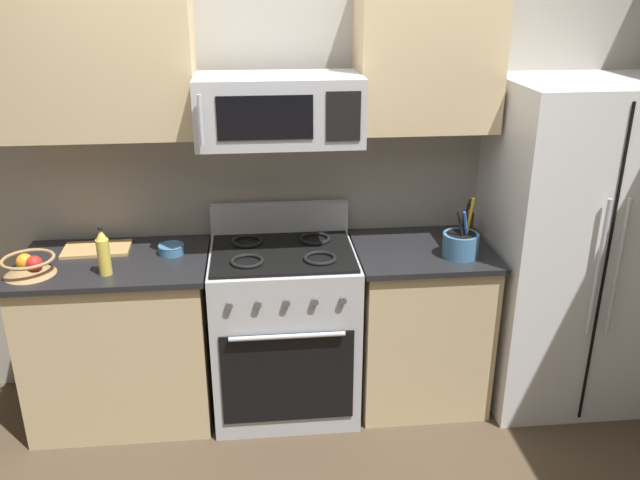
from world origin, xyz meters
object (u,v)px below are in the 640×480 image
at_px(cutting_board, 97,249).
at_px(prep_bowl, 171,249).
at_px(utensil_crock, 461,244).
at_px(bottle_oil, 103,253).
at_px(range_oven, 284,327).
at_px(bottle_soy, 468,222).
at_px(microwave, 279,109).
at_px(fruit_basket, 29,265).
at_px(refrigerator, 571,247).

bearing_deg(cutting_board, prep_bowl, -12.04).
distance_m(utensil_crock, cutting_board, 1.90).
bearing_deg(bottle_oil, range_oven, 11.08).
distance_m(range_oven, prep_bowl, 0.74).
bearing_deg(prep_bowl, utensil_crock, -6.95).
distance_m(cutting_board, bottle_soy, 2.00).
distance_m(microwave, fruit_basket, 1.42).
distance_m(fruit_basket, bottle_soy, 2.27).
bearing_deg(refrigerator, range_oven, 179.37).
bearing_deg(range_oven, utensil_crock, -7.76).
xyz_separation_m(range_oven, prep_bowl, (-0.57, 0.06, 0.46)).
bearing_deg(cutting_board, refrigerator, -3.59).
bearing_deg(prep_bowl, bottle_soy, 2.55).
relative_size(microwave, fruit_basket, 3.18).
bearing_deg(cutting_board, fruit_basket, -132.55).
distance_m(range_oven, microwave, 1.18).
xyz_separation_m(fruit_basket, bottle_soy, (2.25, 0.26, 0.04)).
bearing_deg(microwave, range_oven, -90.00).
bearing_deg(range_oven, microwave, 90.00).
bearing_deg(bottle_oil, microwave, 12.85).
relative_size(utensil_crock, bottle_oil, 1.29).
distance_m(cutting_board, prep_bowl, 0.41).
bearing_deg(refrigerator, bottle_soy, 164.87).
distance_m(utensil_crock, bottle_oil, 1.77).
xyz_separation_m(range_oven, bottle_oil, (-0.86, -0.17, 0.55)).
bearing_deg(bottle_soy, fruit_basket, -173.29).
xyz_separation_m(microwave, cutting_board, (-0.97, 0.11, -0.74)).
bearing_deg(utensil_crock, prep_bowl, 173.05).
distance_m(utensil_crock, bottle_soy, 0.28).
distance_m(bottle_soy, prep_bowl, 1.60).
relative_size(refrigerator, utensil_crock, 5.62).
xyz_separation_m(microwave, utensil_crock, (0.91, -0.15, -0.68)).
relative_size(cutting_board, bottle_soy, 1.73).
bearing_deg(prep_bowl, range_oven, -5.67).
distance_m(refrigerator, cutting_board, 2.54).
xyz_separation_m(microwave, fruit_basket, (-1.23, -0.16, -0.69)).
height_order(refrigerator, utensil_crock, refrigerator).
relative_size(refrigerator, cutting_board, 5.22).
distance_m(refrigerator, bottle_soy, 0.57).
bearing_deg(fruit_basket, bottle_soy, 6.71).
distance_m(refrigerator, prep_bowl, 2.14).
bearing_deg(bottle_soy, microwave, -174.41).
relative_size(range_oven, fruit_basket, 4.35).
bearing_deg(prep_bowl, bottle_oil, -141.94).
distance_m(microwave, utensil_crock, 1.14).
bearing_deg(bottle_soy, cutting_board, 179.61).
height_order(cutting_board, prep_bowl, prep_bowl).
relative_size(utensil_crock, bottle_soy, 1.61).
bearing_deg(microwave, bottle_soy, 5.59).
xyz_separation_m(utensil_crock, bottle_oil, (-1.77, -0.05, 0.05)).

